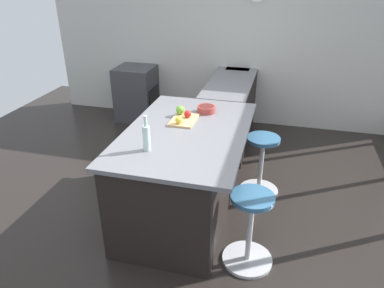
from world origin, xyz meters
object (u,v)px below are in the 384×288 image
apple_green (180,110)px  stool_middle (250,231)px  stool_by_window (261,167)px  apple_red (188,114)px  oven_range (137,93)px  cutting_board (184,120)px  apple_yellow (179,120)px  kitchen_island (183,172)px  fruit_bowl (206,109)px  water_bottle (146,137)px

apple_green → stool_middle: bearing=44.1°
stool_by_window → apple_red: (0.30, -0.76, 0.67)m
oven_range → cutting_board: (2.09, 1.41, 0.52)m
oven_range → stool_by_window: size_ratio=1.26×
cutting_board → apple_red: size_ratio=4.87×
cutting_board → apple_yellow: 0.13m
stool_middle → apple_yellow: (-0.64, -0.80, 0.67)m
kitchen_island → fruit_bowl: size_ratio=9.30×
kitchen_island → apple_yellow: size_ratio=24.56×
oven_range → stool_by_window: (1.74, 2.20, -0.11)m
water_bottle → apple_green: bearing=176.0°
oven_range → fruit_bowl: size_ratio=4.57×
oven_range → apple_green: apple_green is taller
stool_by_window → water_bottle: 1.57m
oven_range → kitchen_island: (2.30, 1.45, 0.04)m
kitchen_island → apple_green: (-0.33, -0.11, 0.53)m
stool_by_window → apple_green: bearing=-75.0°
stool_by_window → apple_red: 1.06m
oven_range → kitchen_island: kitchen_island is taller
oven_range → fruit_bowl: bearing=41.1°
cutting_board → fruit_bowl: 0.33m
kitchen_island → apple_green: size_ratio=19.78×
kitchen_island → water_bottle: size_ratio=5.68×
oven_range → fruit_bowl: fruit_bowl is taller
apple_red → water_bottle: 0.76m
stool_by_window → apple_yellow: apple_yellow is taller
stool_middle → apple_red: 1.30m
stool_by_window → water_bottle: bearing=-41.4°
stool_by_window → apple_green: 1.12m
kitchen_island → apple_red: bearing=-176.6°
oven_range → cutting_board: cutting_board is taller
oven_range → kitchen_island: size_ratio=0.49×
stool_middle → water_bottle: 1.18m
apple_red → fruit_bowl: 0.27m
stool_by_window → cutting_board: cutting_board is taller
oven_range → water_bottle: bearing=24.7°
apple_red → apple_yellow: bearing=-13.6°
stool_middle → cutting_board: bearing=-134.3°
apple_red → apple_green: 0.12m
water_bottle → apple_red: bearing=168.2°
kitchen_island → cutting_board: size_ratio=4.93×
stool_middle → cutting_board: 1.27m
water_bottle → stool_by_window: bearing=138.6°
apple_yellow → apple_green: (-0.24, -0.06, 0.01)m
apple_red → fruit_bowl: size_ratio=0.39×
apple_red → fruit_bowl: bearing=148.9°
cutting_board → apple_green: (-0.12, -0.07, 0.05)m
apple_green → stool_by_window: bearing=105.0°
cutting_board → apple_red: bearing=152.5°
kitchen_island → apple_red: (-0.26, -0.02, 0.52)m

